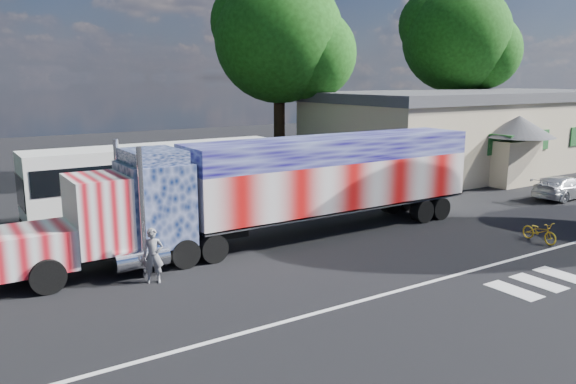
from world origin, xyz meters
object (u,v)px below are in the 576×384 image
tree_far_ne (458,39)px  tree_ne_a (281,39)px  woman (153,256)px  bicycle (539,232)px  semi_truck (284,185)px  coach_bus (160,181)px  parked_car (564,187)px

tree_far_ne → tree_ne_a: bearing=-175.2°
woman → tree_far_ne: 36.20m
woman → tree_far_ne: (31.37, 16.04, 8.31)m
bicycle → tree_far_ne: bearing=55.5°
semi_truck → tree_far_ne: size_ratio=1.41×
bicycle → tree_far_ne: tree_far_ne is taller
semi_truck → coach_bus: 6.40m
tree_far_ne → woman: bearing=-152.9°
bicycle → tree_ne_a: tree_ne_a is taller
parked_car → coach_bus: bearing=67.3°
semi_truck → coach_bus: size_ratio=1.72×
semi_truck → parked_car: size_ratio=4.79×
semi_truck → woman: bearing=-162.7°
semi_truck → tree_ne_a: size_ratio=1.53×
coach_bus → tree_ne_a: size_ratio=0.89×
parked_car → woman: 21.85m
semi_truck → coach_bus: semi_truck is taller
coach_bus → parked_car: (18.85, -7.19, -1.09)m
coach_bus → bicycle: size_ratio=7.28×
tree_far_ne → bicycle: bearing=-131.9°
semi_truck → woman: 6.21m
parked_car → tree_ne_a: size_ratio=0.32×
bicycle → tree_far_ne: 27.91m
bicycle → tree_ne_a: 19.94m
semi_truck → coach_bus: (-2.81, 5.74, -0.42)m
bicycle → parked_car: bearing=33.8°
tree_far_ne → tree_ne_a: (-17.70, -1.48, -0.73)m
semi_truck → parked_car: bearing=-5.2°
semi_truck → tree_far_ne: (25.57, 14.23, 7.06)m
semi_truck → tree_far_ne: 30.10m
parked_car → bicycle: size_ratio=2.62×
tree_far_ne → semi_truck: bearing=-150.9°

